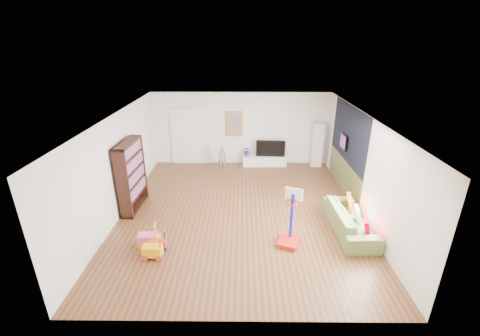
{
  "coord_description": "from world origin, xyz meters",
  "views": [
    {
      "loc": [
        0.08,
        -7.84,
        4.55
      ],
      "look_at": [
        0.0,
        0.4,
        1.15
      ],
      "focal_mm": 24.0,
      "sensor_mm": 36.0,
      "label": 1
    }
  ],
  "objects_px": {
    "bookshelf": "(131,176)",
    "media_console": "(264,161)",
    "basketball_hoop": "(290,218)",
    "sofa": "(350,220)"
  },
  "relations": [
    {
      "from": "media_console",
      "to": "basketball_hoop",
      "type": "xyz_separation_m",
      "value": [
        0.27,
        -4.97,
        0.49
      ]
    },
    {
      "from": "bookshelf",
      "to": "basketball_hoop",
      "type": "height_order",
      "value": "bookshelf"
    },
    {
      "from": "sofa",
      "to": "bookshelf",
      "type": "bearing_deg",
      "value": 76.71
    },
    {
      "from": "sofa",
      "to": "basketball_hoop",
      "type": "xyz_separation_m",
      "value": [
        -1.59,
        -0.55,
        0.38
      ]
    },
    {
      "from": "media_console",
      "to": "bookshelf",
      "type": "distance_m",
      "value": 5.14
    },
    {
      "from": "sofa",
      "to": "basketball_hoop",
      "type": "relative_size",
      "value": 1.53
    },
    {
      "from": "media_console",
      "to": "bookshelf",
      "type": "relative_size",
      "value": 0.83
    },
    {
      "from": "media_console",
      "to": "basketball_hoop",
      "type": "distance_m",
      "value": 5.0
    },
    {
      "from": "sofa",
      "to": "basketball_hoop",
      "type": "height_order",
      "value": "basketball_hoop"
    },
    {
      "from": "bookshelf",
      "to": "media_console",
      "type": "bearing_deg",
      "value": 42.15
    }
  ]
}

